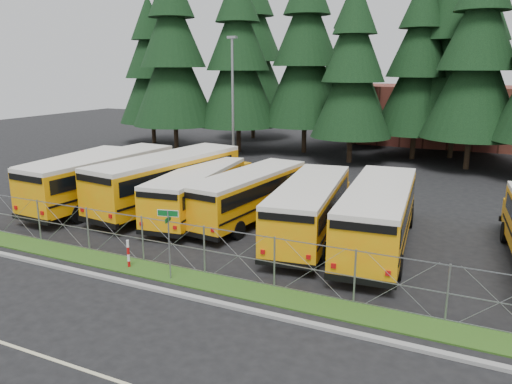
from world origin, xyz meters
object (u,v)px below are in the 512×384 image
at_px(bus_2, 173,182).
at_px(bus_6, 379,217).
at_px(striped_bollard, 128,254).
at_px(bus_3, 200,193).
at_px(bus_4, 252,196).
at_px(bus_5, 311,210).
at_px(bus_0, 82,175).
at_px(bus_1, 107,180).
at_px(street_sign, 169,230).
at_px(light_standard, 233,101).

relative_size(bus_2, bus_6, 1.07).
height_order(bus_2, striped_bollard, bus_2).
bearing_deg(bus_3, bus_4, 5.40).
distance_m(bus_5, bus_6, 3.21).
distance_m(bus_0, bus_5, 15.95).
distance_m(bus_1, bus_3, 6.15).
xyz_separation_m(street_sign, light_standard, (-7.18, 18.77, 3.47)).
height_order(bus_2, light_standard, light_standard).
distance_m(bus_2, bus_3, 2.44).
bearing_deg(bus_1, street_sign, -33.99).
xyz_separation_m(striped_bollard, light_standard, (-4.97, 18.53, 4.90)).
bearing_deg(bus_5, bus_0, 166.59).
height_order(bus_4, bus_6, bus_6).
bearing_deg(striped_bollard, bus_5, 50.85).
height_order(bus_4, striped_bollard, bus_4).
bearing_deg(bus_1, light_standard, 82.35).
xyz_separation_m(bus_0, bus_5, (15.87, -1.56, 0.10)).
relative_size(bus_1, street_sign, 4.13).
height_order(street_sign, light_standard, light_standard).
distance_m(bus_2, bus_6, 12.19).
xyz_separation_m(bus_3, bus_6, (9.79, -0.75, 0.14)).
bearing_deg(striped_bollard, street_sign, -6.16).
xyz_separation_m(bus_4, street_sign, (0.52, -8.29, 0.70)).
xyz_separation_m(bus_1, bus_3, (6.13, 0.35, -0.20)).
bearing_deg(bus_1, bus_5, 2.01).
distance_m(bus_4, bus_6, 7.11).
relative_size(bus_5, street_sign, 3.78).
bearing_deg(light_standard, bus_5, -48.59).
bearing_deg(bus_6, bus_4, 163.72).
relative_size(striped_bollard, light_standard, 0.12).
height_order(bus_3, bus_6, bus_6).
distance_m(bus_5, striped_bollard, 8.68).
bearing_deg(bus_5, bus_4, 152.63).
distance_m(bus_3, bus_5, 6.63).
distance_m(bus_3, bus_6, 9.82).
xyz_separation_m(bus_1, bus_6, (15.93, -0.40, -0.05)).
relative_size(bus_3, striped_bollard, 8.44).
bearing_deg(bus_3, bus_0, 167.80).
distance_m(bus_1, striped_bollard, 10.18).
xyz_separation_m(bus_1, bus_5, (12.72, -0.37, -0.13)).
relative_size(bus_4, bus_6, 0.91).
xyz_separation_m(bus_3, light_standard, (-3.84, 11.11, 4.17)).
height_order(bus_3, bus_5, bus_5).
height_order(bus_1, light_standard, light_standard).
distance_m(bus_0, bus_2, 6.98).
relative_size(bus_0, light_standard, 0.97).
bearing_deg(bus_2, bus_6, 0.46).
distance_m(bus_1, bus_2, 3.99).
relative_size(bus_1, bus_4, 1.14).
height_order(bus_2, bus_3, bus_2).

